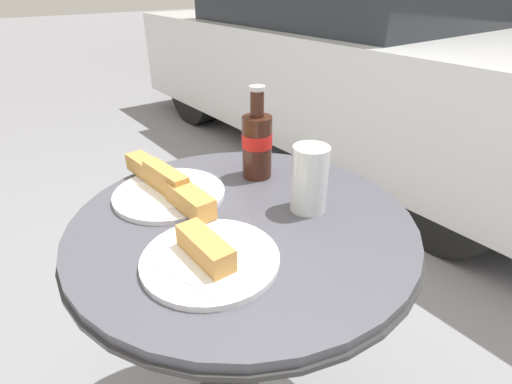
{
  "coord_description": "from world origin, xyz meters",
  "views": [
    {
      "loc": [
        0.57,
        -0.4,
        1.19
      ],
      "look_at": [
        0.0,
        0.04,
        0.79
      ],
      "focal_mm": 28.0,
      "sensor_mm": 36.0,
      "label": 1
    }
  ],
  "objects_px": {
    "drinking_glass": "(309,182)",
    "lunch_plate_near": "(209,256)",
    "cola_bottle_left": "(257,143)",
    "parked_car": "(362,55)",
    "bistro_table": "(244,287)",
    "lunch_plate_far": "(168,188)"
  },
  "relations": [
    {
      "from": "drinking_glass",
      "to": "parked_car",
      "type": "height_order",
      "value": "parked_car"
    },
    {
      "from": "bistro_table",
      "to": "cola_bottle_left",
      "type": "distance_m",
      "value": 0.34
    },
    {
      "from": "lunch_plate_near",
      "to": "lunch_plate_far",
      "type": "distance_m",
      "value": 0.26
    },
    {
      "from": "bistro_table",
      "to": "lunch_plate_far",
      "type": "relative_size",
      "value": 2.19
    },
    {
      "from": "lunch_plate_near",
      "to": "parked_car",
      "type": "bearing_deg",
      "value": 124.13
    },
    {
      "from": "bistro_table",
      "to": "lunch_plate_near",
      "type": "bearing_deg",
      "value": -57.25
    },
    {
      "from": "parked_car",
      "to": "lunch_plate_far",
      "type": "bearing_deg",
      "value": -60.09
    },
    {
      "from": "lunch_plate_near",
      "to": "parked_car",
      "type": "xyz_separation_m",
      "value": [
        -1.52,
        2.24,
        -0.1
      ]
    },
    {
      "from": "drinking_glass",
      "to": "lunch_plate_near",
      "type": "bearing_deg",
      "value": -83.46
    },
    {
      "from": "drinking_glass",
      "to": "lunch_plate_near",
      "type": "height_order",
      "value": "drinking_glass"
    },
    {
      "from": "bistro_table",
      "to": "lunch_plate_far",
      "type": "xyz_separation_m",
      "value": [
        -0.18,
        -0.08,
        0.21
      ]
    },
    {
      "from": "cola_bottle_left",
      "to": "drinking_glass",
      "type": "xyz_separation_m",
      "value": [
        0.19,
        -0.01,
        -0.02
      ]
    },
    {
      "from": "cola_bottle_left",
      "to": "drinking_glass",
      "type": "height_order",
      "value": "cola_bottle_left"
    },
    {
      "from": "lunch_plate_near",
      "to": "drinking_glass",
      "type": "bearing_deg",
      "value": 96.54
    },
    {
      "from": "cola_bottle_left",
      "to": "bistro_table",
      "type": "bearing_deg",
      "value": -45.76
    },
    {
      "from": "bistro_table",
      "to": "parked_car",
      "type": "bearing_deg",
      "value": 124.22
    },
    {
      "from": "drinking_glass",
      "to": "cola_bottle_left",
      "type": "bearing_deg",
      "value": 176.74
    },
    {
      "from": "lunch_plate_near",
      "to": "parked_car",
      "type": "relative_size",
      "value": 0.06
    },
    {
      "from": "bistro_table",
      "to": "drinking_glass",
      "type": "height_order",
      "value": "drinking_glass"
    },
    {
      "from": "lunch_plate_near",
      "to": "lunch_plate_far",
      "type": "height_order",
      "value": "lunch_plate_far"
    },
    {
      "from": "bistro_table",
      "to": "parked_car",
      "type": "xyz_separation_m",
      "value": [
        -1.43,
        2.11,
        0.1
      ]
    },
    {
      "from": "lunch_plate_far",
      "to": "parked_car",
      "type": "distance_m",
      "value": 2.53
    }
  ]
}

